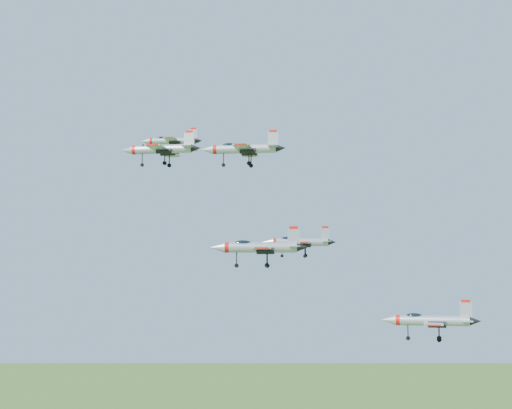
# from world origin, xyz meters

# --- Properties ---
(jet_lead) EXTENTS (11.01, 9.19, 2.94)m
(jet_lead) POSITION_xyz_m (-14.91, 14.99, 146.41)
(jet_lead) COLOR #999DA4
(jet_left_high) EXTENTS (13.41, 11.00, 3.60)m
(jet_left_high) POSITION_xyz_m (-13.30, 4.39, 143.03)
(jet_left_high) COLOR #999DA4
(jet_right_high) EXTENTS (10.97, 9.07, 2.93)m
(jet_right_high) POSITION_xyz_m (4.81, -16.41, 138.79)
(jet_right_high) COLOR #999DA4
(jet_left_low) EXTENTS (11.49, 9.64, 3.08)m
(jet_left_low) POSITION_xyz_m (8.95, 5.32, 127.92)
(jet_left_low) COLOR #999DA4
(jet_right_low) EXTENTS (12.91, 10.80, 3.45)m
(jet_right_low) POSITION_xyz_m (5.98, -11.87, 126.48)
(jet_right_low) COLOR #999DA4
(jet_trail) EXTENTS (13.27, 10.96, 3.55)m
(jet_trail) POSITION_xyz_m (27.99, -3.14, 116.74)
(jet_trail) COLOR #999DA4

